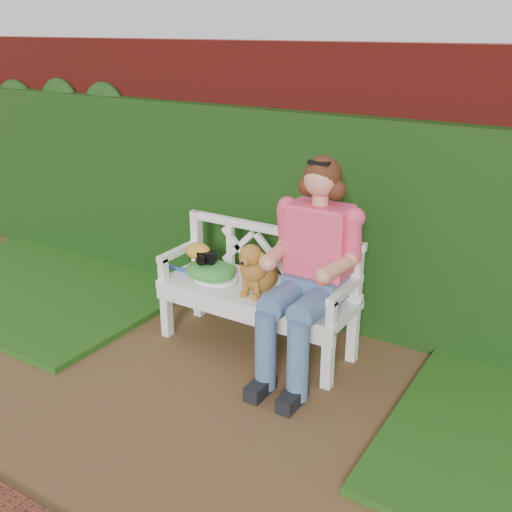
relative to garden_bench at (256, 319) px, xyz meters
The scene contains 11 objects.
ground 1.03m from the garden_bench, 84.09° to the right, with size 60.00×60.00×0.00m, color brown.
brick_wall 1.25m from the garden_bench, 83.55° to the left, with size 10.00×0.30×2.20m, color maroon.
ivy_hedge 0.93m from the garden_bench, 81.52° to the left, with size 10.00×0.18×1.70m, color #183D0C.
grass_left 2.31m from the garden_bench, behind, with size 2.60×2.00×0.05m, color #163E12.
garden_bench is the anchor object (origin of this frame).
seated_woman 0.72m from the garden_bench, ahead, with size 0.66×0.88×1.56m, color #F5396A, non-canonical shape.
dog 0.44m from the garden_bench, 33.32° to the right, with size 0.27×0.37×0.40m, color #A66244, non-canonical shape.
tennis_racket 0.47m from the garden_bench, behind, with size 0.69×0.29×0.03m, color white, non-canonical shape.
green_bag 0.52m from the garden_bench, behind, with size 0.41×0.32×0.14m, color #328939, non-canonical shape.
camera_item 0.60m from the garden_bench, behind, with size 0.13×0.10×0.09m, color black.
baseball_glove 0.69m from the garden_bench, behind, with size 0.21×0.16×0.13m, color orange.
Camera 1 is at (2.04, -2.44, 2.32)m, focal length 42.00 mm.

